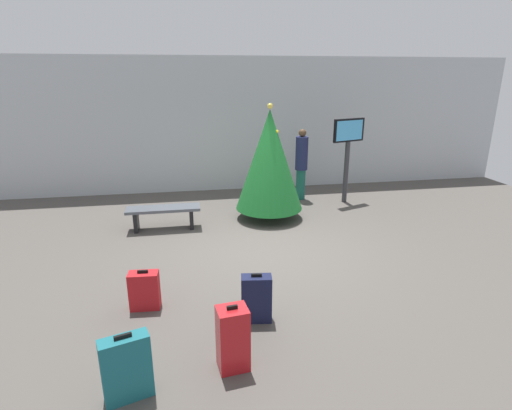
{
  "coord_description": "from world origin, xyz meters",
  "views": [
    {
      "loc": [
        -1.37,
        -6.78,
        3.1
      ],
      "look_at": [
        -0.19,
        -0.11,
        0.9
      ],
      "focal_mm": 28.13,
      "sensor_mm": 36.0,
      "label": 1
    }
  ],
  "objects_px": {
    "holiday_tree": "(269,160)",
    "suitcase_3": "(233,339)",
    "suitcase_0": "(127,368)",
    "waiting_bench": "(164,213)",
    "traveller_0": "(301,163)",
    "suitcase_2": "(256,299)",
    "suitcase_1": "(144,290)",
    "flight_info_kiosk": "(348,144)"
  },
  "relations": [
    {
      "from": "waiting_bench",
      "to": "traveller_0",
      "type": "distance_m",
      "value": 3.83
    },
    {
      "from": "traveller_0",
      "to": "suitcase_0",
      "type": "bearing_deg",
      "value": -119.63
    },
    {
      "from": "traveller_0",
      "to": "suitcase_2",
      "type": "xyz_separation_m",
      "value": [
        -2.09,
        -5.21,
        -0.65
      ]
    },
    {
      "from": "flight_info_kiosk",
      "to": "suitcase_2",
      "type": "relative_size",
      "value": 3.08
    },
    {
      "from": "flight_info_kiosk",
      "to": "suitcase_1",
      "type": "bearing_deg",
      "value": -137.61
    },
    {
      "from": "flight_info_kiosk",
      "to": "suitcase_0",
      "type": "distance_m",
      "value": 7.56
    },
    {
      "from": "holiday_tree",
      "to": "suitcase_3",
      "type": "bearing_deg",
      "value": -106.37
    },
    {
      "from": "suitcase_3",
      "to": "waiting_bench",
      "type": "bearing_deg",
      "value": 101.7
    },
    {
      "from": "traveller_0",
      "to": "flight_info_kiosk",
      "type": "bearing_deg",
      "value": -22.74
    },
    {
      "from": "waiting_bench",
      "to": "flight_info_kiosk",
      "type": "bearing_deg",
      "value": 14.57
    },
    {
      "from": "holiday_tree",
      "to": "flight_info_kiosk",
      "type": "height_order",
      "value": "holiday_tree"
    },
    {
      "from": "suitcase_0",
      "to": "suitcase_3",
      "type": "distance_m",
      "value": 1.11
    },
    {
      "from": "waiting_bench",
      "to": "traveller_0",
      "type": "bearing_deg",
      "value": 25.02
    },
    {
      "from": "waiting_bench",
      "to": "suitcase_2",
      "type": "xyz_separation_m",
      "value": [
        1.33,
        -3.61,
        -0.04
      ]
    },
    {
      "from": "waiting_bench",
      "to": "suitcase_2",
      "type": "relative_size",
      "value": 2.22
    },
    {
      "from": "flight_info_kiosk",
      "to": "suitcase_3",
      "type": "relative_size",
      "value": 2.7
    },
    {
      "from": "flight_info_kiosk",
      "to": "suitcase_1",
      "type": "relative_size",
      "value": 3.63
    },
    {
      "from": "waiting_bench",
      "to": "suitcase_1",
      "type": "xyz_separation_m",
      "value": [
        -0.14,
        -3.05,
        -0.09
      ]
    },
    {
      "from": "holiday_tree",
      "to": "suitcase_1",
      "type": "bearing_deg",
      "value": -126.33
    },
    {
      "from": "waiting_bench",
      "to": "suitcase_1",
      "type": "relative_size",
      "value": 2.62
    },
    {
      "from": "waiting_bench",
      "to": "suitcase_3",
      "type": "xyz_separation_m",
      "value": [
        0.92,
        -4.45,
        0.01
      ]
    },
    {
      "from": "holiday_tree",
      "to": "suitcase_2",
      "type": "xyz_separation_m",
      "value": [
        -0.98,
        -3.9,
        -1.01
      ]
    },
    {
      "from": "traveller_0",
      "to": "suitcase_1",
      "type": "relative_size",
      "value": 3.15
    },
    {
      "from": "suitcase_1",
      "to": "suitcase_2",
      "type": "distance_m",
      "value": 1.58
    },
    {
      "from": "flight_info_kiosk",
      "to": "waiting_bench",
      "type": "bearing_deg",
      "value": -165.43
    },
    {
      "from": "traveller_0",
      "to": "holiday_tree",
      "type": "bearing_deg",
      "value": -130.34
    },
    {
      "from": "suitcase_3",
      "to": "suitcase_0",
      "type": "bearing_deg",
      "value": -166.49
    },
    {
      "from": "holiday_tree",
      "to": "suitcase_2",
      "type": "distance_m",
      "value": 4.14
    },
    {
      "from": "holiday_tree",
      "to": "waiting_bench",
      "type": "xyz_separation_m",
      "value": [
        -2.31,
        -0.29,
        -0.97
      ]
    },
    {
      "from": "waiting_bench",
      "to": "suitcase_2",
      "type": "bearing_deg",
      "value": -69.73
    },
    {
      "from": "suitcase_0",
      "to": "flight_info_kiosk",
      "type": "bearing_deg",
      "value": 51.73
    },
    {
      "from": "holiday_tree",
      "to": "suitcase_0",
      "type": "height_order",
      "value": "holiday_tree"
    },
    {
      "from": "waiting_bench",
      "to": "traveller_0",
      "type": "height_order",
      "value": "traveller_0"
    },
    {
      "from": "holiday_tree",
      "to": "suitcase_2",
      "type": "height_order",
      "value": "holiday_tree"
    },
    {
      "from": "suitcase_3",
      "to": "flight_info_kiosk",
      "type": "bearing_deg",
      "value": 57.69
    },
    {
      "from": "suitcase_0",
      "to": "suitcase_3",
      "type": "bearing_deg",
      "value": 13.51
    },
    {
      "from": "suitcase_0",
      "to": "suitcase_2",
      "type": "relative_size",
      "value": 1.09
    },
    {
      "from": "suitcase_1",
      "to": "suitcase_3",
      "type": "distance_m",
      "value": 1.76
    },
    {
      "from": "holiday_tree",
      "to": "suitcase_1",
      "type": "relative_size",
      "value": 4.4
    },
    {
      "from": "suitcase_2",
      "to": "suitcase_3",
      "type": "xyz_separation_m",
      "value": [
        -0.41,
        -0.84,
        0.05
      ]
    },
    {
      "from": "suitcase_0",
      "to": "suitcase_2",
      "type": "distance_m",
      "value": 1.86
    },
    {
      "from": "waiting_bench",
      "to": "suitcase_0",
      "type": "height_order",
      "value": "suitcase_0"
    }
  ]
}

